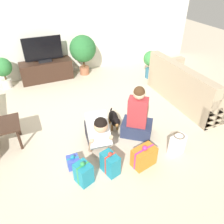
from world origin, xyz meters
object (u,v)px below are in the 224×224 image
(tv_console, at_px, (47,71))
(gift_box_d, at_px, (73,162))
(potted_plant_back_left, at_px, (3,69))
(gift_box_a, at_px, (84,173))
(gift_box_c, at_px, (110,163))
(gift_box_b, at_px, (144,157))
(gift_bag_a, at_px, (177,145))
(potted_plant_corner_right, at_px, (151,61))
(dog, at_px, (114,119))
(tv, at_px, (43,51))
(person_sitting, at_px, (137,118))
(person_kneeling, at_px, (97,131))
(potted_plant_back_right, at_px, (83,50))
(sofa_right, at_px, (189,88))

(tv_console, height_order, gift_box_d, tv_console)
(potted_plant_back_left, distance_m, gift_box_a, 3.57)
(gift_box_c, bearing_deg, gift_box_a, -178.22)
(gift_box_b, bearing_deg, gift_bag_a, -0.91)
(potted_plant_corner_right, relative_size, gift_box_b, 1.81)
(gift_box_b, bearing_deg, dog, 93.21)
(tv, xyz_separation_m, gift_box_d, (-0.17, -3.16, -0.68))
(person_sitting, relative_size, dog, 1.75)
(tv_console, bearing_deg, gift_bag_a, -68.37)
(potted_plant_back_left, bearing_deg, gift_box_b, -62.71)
(tv, xyz_separation_m, person_kneeling, (0.30, -2.95, -0.40))
(gift_box_d, bearing_deg, gift_box_c, -34.20)
(person_kneeling, distance_m, gift_bag_a, 1.28)
(tv_console, bearing_deg, person_sitting, -69.89)
(gift_box_a, xyz_separation_m, gift_box_b, (0.92, -0.06, -0.01))
(tv_console, bearing_deg, potted_plant_back_right, -2.89)
(potted_plant_corner_right, bearing_deg, gift_box_c, -131.19)
(gift_box_a, height_order, gift_box_c, gift_box_c)
(tv_console, relative_size, person_kneeling, 1.51)
(gift_box_a, distance_m, gift_bag_a, 1.52)
(tv_console, height_order, gift_box_b, tv_console)
(potted_plant_back_left, xyz_separation_m, person_kneeling, (1.29, -2.90, -0.12))
(person_kneeling, distance_m, gift_box_c, 0.57)
(tv_console, xyz_separation_m, potted_plant_corner_right, (2.51, -0.95, 0.20))
(tv_console, xyz_separation_m, potted_plant_back_right, (0.99, -0.05, 0.43))
(potted_plant_back_left, bearing_deg, tv_console, 2.89)
(sofa_right, bearing_deg, gift_box_c, 116.58)
(tv, distance_m, potted_plant_back_right, 1.00)
(tv, xyz_separation_m, gift_box_a, (-0.11, -3.49, -0.60))
(gift_box_a, bearing_deg, tv_console, 88.24)
(person_sitting, bearing_deg, potted_plant_corner_right, -89.17)
(person_kneeling, xyz_separation_m, gift_box_b, (0.51, -0.60, -0.21))
(gift_box_d, bearing_deg, gift_box_b, -21.35)
(sofa_right, distance_m, gift_box_a, 3.02)
(potted_plant_corner_right, xyz_separation_m, dog, (-1.75, -1.62, -0.24))
(gift_box_d, bearing_deg, gift_bag_a, -14.03)
(tv_console, height_order, potted_plant_back_right, potted_plant_back_right)
(potted_plant_back_left, bearing_deg, gift_box_a, -75.63)
(gift_box_c, bearing_deg, tv, 94.85)
(potted_plant_back_right, bearing_deg, gift_box_a, -107.67)
(potted_plant_back_right, xyz_separation_m, gift_box_b, (-0.17, -3.50, -0.52))
(potted_plant_back_left, distance_m, potted_plant_back_right, 1.99)
(tv_console, distance_m, tv, 0.52)
(tv_console, bearing_deg, potted_plant_corner_right, -20.65)
(gift_box_b, distance_m, gift_bag_a, 0.60)
(gift_box_c, distance_m, gift_box_d, 0.57)
(gift_box_a, height_order, gift_box_d, gift_box_a)
(sofa_right, xyz_separation_m, gift_box_a, (-2.76, -1.19, -0.14))
(person_kneeling, bearing_deg, gift_box_d, -147.44)
(potted_plant_corner_right, distance_m, gift_box_b, 3.12)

